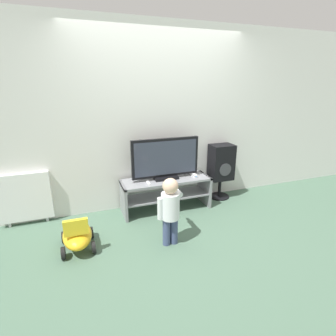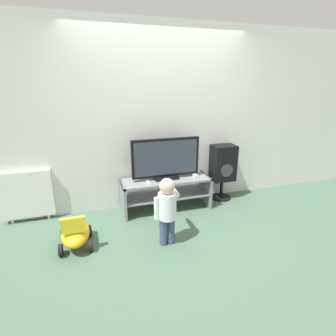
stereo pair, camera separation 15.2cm
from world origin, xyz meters
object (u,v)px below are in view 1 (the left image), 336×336
television (166,159)px  speaker_tower (221,164)px  remote_primary (148,183)px  game_console (193,174)px  radiator (25,197)px  ride_on_toy (77,235)px  child (170,206)px

television → speaker_tower: (0.97, 0.09, -0.20)m
remote_primary → television: bearing=21.3°
speaker_tower → game_console: bearing=-168.2°
game_console → radiator: 2.31m
television → speaker_tower: television is taller
ride_on_toy → child: bearing=-14.7°
speaker_tower → ride_on_toy: size_ratio=1.51×
ride_on_toy → radiator: radiator is taller
television → game_console: (0.43, -0.02, -0.27)m
remote_primary → ride_on_toy: (-0.97, -0.48, -0.32)m
game_console → speaker_tower: bearing=11.8°
remote_primary → child: (0.04, -0.75, -0.01)m
game_console → speaker_tower: (0.53, 0.11, 0.08)m
television → remote_primary: (-0.29, -0.11, -0.28)m
remote_primary → ride_on_toy: bearing=-153.7°
remote_primary → radiator: bearing=168.7°
remote_primary → child: size_ratio=0.16×
child → speaker_tower: 1.54m
television → remote_primary: bearing=-158.7°
child → speaker_tower: speaker_tower is taller
remote_primary → speaker_tower: (1.26, 0.20, 0.08)m
remote_primary → game_console: bearing=7.1°
child → ride_on_toy: bearing=165.3°
game_console → remote_primary: bearing=-172.9°
game_console → child: (-0.68, -0.84, -0.02)m
child → radiator: size_ratio=1.15×
ride_on_toy → game_console: bearing=18.6°
radiator → ride_on_toy: bearing=-52.9°
child → ride_on_toy: 1.09m
game_console → speaker_tower: 0.55m
speaker_tower → remote_primary: bearing=-170.9°
game_console → speaker_tower: speaker_tower is taller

